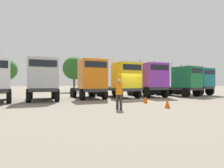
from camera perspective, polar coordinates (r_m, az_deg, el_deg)
The scene contains 13 objects.
ground at distance 17.88m, azimuth 6.75°, elevation -4.79°, with size 200.00×200.00×0.00m, color gray.
semi_truck_silver at distance 17.49m, azimuth -20.42°, elevation 1.47°, with size 2.98×5.92×4.28m.
semi_truck_orange at distance 18.56m, azimuth -6.60°, elevation 1.43°, with size 2.88×6.19×4.40m.
semi_truck_yellow at distance 19.75m, azimuth 3.32°, elevation 1.12°, with size 2.65×6.38×4.25m.
semi_truck_purple at distance 21.42m, azimuth 11.85°, elevation 1.33°, with size 3.34×6.14×4.33m.
semi_truck_green at distance 23.99m, azimuth 20.77°, elevation 0.88°, with size 3.32×6.62×4.10m.
semi_truck_teal at distance 27.07m, azimuth 24.42°, elevation 0.81°, with size 3.03×6.18×4.08m.
visitor_in_hivis at distance 11.12m, azimuth 2.19°, elevation -2.40°, with size 0.52×0.52×1.81m.
traffic_cone_near at distance 12.25m, azimuth 16.62°, elevation -5.71°, with size 0.36×0.36×0.59m, color #F2590C.
traffic_cone_far at distance 14.86m, azimuth 10.25°, elevation -4.71°, with size 0.36×0.36×0.57m, color #F2590C.
oak_far_left at distance 35.29m, azimuth -29.75°, elevation 3.83°, with size 3.51×3.51×5.57m.
oak_far_centre at distance 34.33m, azimuth -11.52°, elevation 4.75°, with size 4.12×4.12×6.35m.
oak_far_right at distance 39.16m, azimuth 6.76°, elevation 3.12°, with size 3.26×3.26×5.19m.
Camera 1 is at (-9.64, -14.97, 1.56)m, focal length 29.81 mm.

